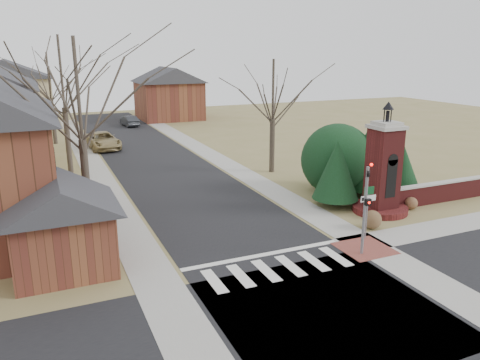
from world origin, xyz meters
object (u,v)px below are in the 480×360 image
sign_post (368,202)px  brick_gate_monument (383,176)px  pickup_truck (103,141)px  traffic_signal_pole (366,201)px  distant_car (129,121)px

sign_post → brick_gate_monument: (3.41, 3.01, 0.22)m
pickup_truck → traffic_signal_pole: bearing=-80.9°
sign_post → distant_car: bearing=95.5°
sign_post → brick_gate_monument: size_ratio=0.42×
distant_car → pickup_truck: bearing=62.5°
distant_car → sign_post: bearing=89.0°
sign_post → pickup_truck: bearing=107.5°
brick_gate_monument → distant_car: bearing=100.9°
sign_post → distant_car: (-3.99, 41.49, -1.29)m
traffic_signal_pole → sign_post: size_ratio=1.64×
sign_post → distant_car: size_ratio=0.69×
traffic_signal_pole → distant_car: 43.03m
traffic_signal_pole → sign_post: bearing=47.6°
traffic_signal_pole → sign_post: (1.29, 1.41, -0.64)m
sign_post → pickup_truck: (-8.99, 28.47, -1.15)m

